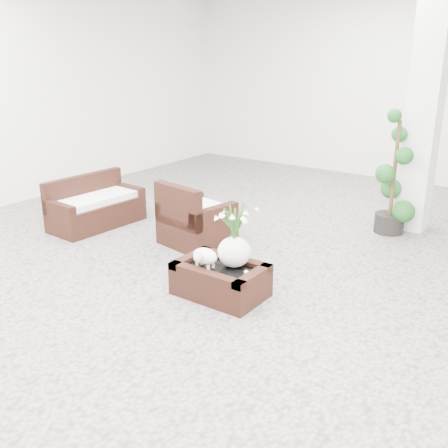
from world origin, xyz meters
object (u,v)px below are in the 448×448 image
Objects in this scene: armchair at (197,213)px; loveseat at (96,202)px; coffee_table at (221,281)px; topiary at (394,174)px.

armchair is 1.64m from loveseat.
coffee_table is at bearing -102.27° from loveseat.
armchair is (-1.13, 1.03, 0.26)m from coffee_table.
loveseat is 4.15m from topiary.
armchair reaches higher than coffee_table.
loveseat is (-2.74, 0.75, 0.20)m from coffee_table.
topiary reaches higher than coffee_table.
coffee_table is at bearing -104.76° from topiary.
loveseat reaches higher than coffee_table.
armchair is at bearing -77.22° from loveseat.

